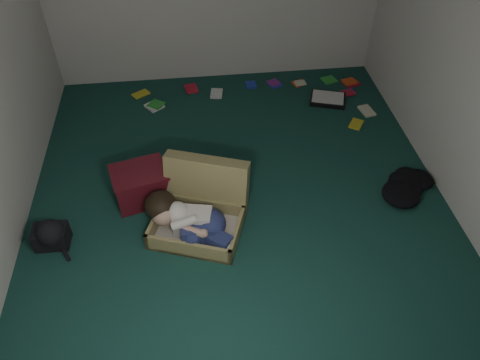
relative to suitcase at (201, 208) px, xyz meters
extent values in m
plane|color=#153D34|center=(0.37, 0.29, -0.17)|extent=(4.50, 4.50, 0.00)
plane|color=silver|center=(0.37, -1.96, 1.13)|extent=(4.50, 0.00, 4.50)
plane|color=silver|center=(2.37, 0.29, 1.13)|extent=(0.00, 4.50, 4.50)
cube|color=#9B8D55|center=(-0.05, -0.15, -0.08)|extent=(0.92, 0.79, 0.18)
cube|color=beige|center=(-0.05, -0.15, -0.13)|extent=(0.83, 0.70, 0.02)
cube|color=#9B8D55|center=(0.07, 0.19, 0.11)|extent=(0.81, 0.49, 0.57)
cube|color=silver|center=(-0.08, -0.16, 0.02)|extent=(0.36, 0.25, 0.24)
sphere|color=tan|center=(-0.33, -0.11, 0.08)|extent=(0.21, 0.21, 0.21)
ellipsoid|color=black|center=(-0.35, -0.04, 0.12)|extent=(0.28, 0.29, 0.24)
ellipsoid|color=navy|center=(0.08, -0.21, 0.02)|extent=(0.26, 0.29, 0.24)
cube|color=navy|center=(-0.05, -0.29, 0.00)|extent=(0.29, 0.16, 0.16)
cube|color=navy|center=(0.11, -0.36, -0.02)|extent=(0.29, 0.27, 0.12)
sphere|color=white|center=(0.22, -0.36, -0.05)|extent=(0.12, 0.12, 0.12)
sphere|color=white|center=(0.19, -0.44, -0.06)|extent=(0.11, 0.11, 0.11)
cylinder|color=tan|center=(-0.08, -0.32, 0.07)|extent=(0.21, 0.13, 0.07)
cube|color=#53101A|center=(-0.55, 0.37, -0.01)|extent=(0.57, 0.49, 0.33)
cube|color=#53101A|center=(-0.55, 0.37, 0.17)|extent=(0.59, 0.51, 0.02)
cube|color=black|center=(1.66, 1.78, -0.15)|extent=(0.50, 0.43, 0.05)
cube|color=white|center=(1.66, 1.78, -0.12)|extent=(0.45, 0.38, 0.01)
cube|color=gold|center=(-0.64, 2.21, -0.16)|extent=(0.19, 0.14, 0.02)
cube|color=#B5182A|center=(0.00, 2.24, -0.16)|extent=(0.24, 0.23, 0.02)
cube|color=white|center=(0.31, 2.09, -0.16)|extent=(0.19, 0.22, 0.02)
cube|color=#1E35A7|center=(1.08, 2.23, -0.16)|extent=(0.20, 0.23, 0.02)
cube|color=#E24A1A|center=(1.40, 2.21, -0.16)|extent=(0.24, 0.22, 0.02)
cube|color=green|center=(1.80, 2.24, -0.16)|extent=(0.20, 0.16, 0.02)
cube|color=#84238C|center=(1.96, 1.92, -0.16)|extent=(0.24, 0.23, 0.02)
cube|color=beige|center=(2.07, 1.51, -0.16)|extent=(0.18, 0.21, 0.02)
cube|color=gold|center=(1.87, 1.27, -0.16)|extent=(0.21, 0.23, 0.02)
cube|color=#B5182A|center=(2.07, 2.13, -0.16)|extent=(0.23, 0.21, 0.02)
cube|color=white|center=(-0.46, 1.91, -0.16)|extent=(0.21, 0.17, 0.02)
cube|color=#1E35A7|center=(0.77, 2.24, -0.16)|extent=(0.23, 0.24, 0.02)
camera|label=1|loc=(0.01, -2.91, 3.12)|focal=35.00mm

